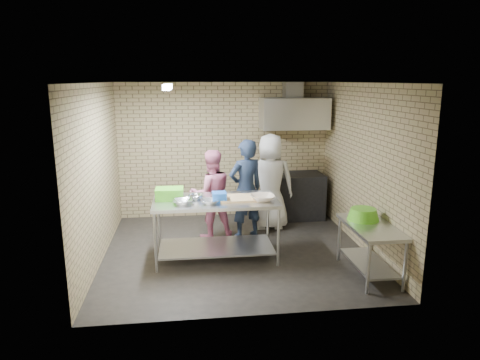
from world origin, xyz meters
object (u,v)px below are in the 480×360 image
(stove, at_px, (292,196))
(green_crate, at_px, (169,194))
(man_navy, at_px, (246,189))
(bottle_red, at_px, (294,116))
(woman_white, at_px, (270,182))
(bottle_green, at_px, (314,117))
(green_basin, at_px, (363,214))
(side_counter, at_px, (369,250))
(woman_pink, at_px, (211,194))
(prep_table, at_px, (216,229))
(blue_tub, at_px, (219,197))

(stove, xyz_separation_m, green_crate, (-2.38, -1.75, 0.59))
(stove, bearing_deg, man_navy, -137.55)
(bottle_red, height_order, woman_white, bottle_red)
(bottle_green, bearing_deg, green_basin, -90.42)
(side_counter, bearing_deg, stove, 99.29)
(woman_pink, distance_m, woman_white, 1.17)
(green_crate, bearing_deg, bottle_red, 39.31)
(bottle_red, bearing_deg, prep_table, -129.35)
(prep_table, xyz_separation_m, green_basin, (2.11, -0.63, 0.36))
(green_basin, distance_m, bottle_red, 3.01)
(side_counter, xyz_separation_m, stove, (-0.45, 2.75, 0.08))
(prep_table, bearing_deg, side_counter, -22.48)
(stove, bearing_deg, green_crate, -143.68)
(green_crate, relative_size, woman_white, 0.24)
(stove, distance_m, woman_pink, 1.95)
(green_crate, relative_size, green_basin, 0.92)
(prep_table, height_order, man_navy, man_navy)
(blue_tub, xyz_separation_m, bottle_red, (1.68, 2.21, 1.01))
(side_counter, distance_m, bottle_red, 3.44)
(green_crate, distance_m, bottle_red, 3.29)
(green_basin, distance_m, man_navy, 2.14)
(woman_pink, bearing_deg, stove, -162.63)
(green_basin, bearing_deg, woman_white, 117.64)
(stove, height_order, woman_white, woman_white)
(prep_table, relative_size, stove, 1.59)
(man_navy, bearing_deg, blue_tub, 40.32)
(bottle_green, bearing_deg, prep_table, -135.28)
(green_basin, height_order, man_navy, man_navy)
(green_crate, bearing_deg, woman_white, 32.94)
(side_counter, height_order, green_basin, green_basin)
(bottle_green, bearing_deg, man_navy, -141.22)
(blue_tub, height_order, bottle_green, bottle_green)
(bottle_green, bearing_deg, green_crate, -144.89)
(bottle_green, relative_size, man_navy, 0.09)
(woman_white, bearing_deg, bottle_green, -137.01)
(bottle_green, bearing_deg, blue_tub, -133.27)
(bottle_red, bearing_deg, woman_white, -127.33)
(bottle_red, bearing_deg, bottle_green, 0.00)
(side_counter, bearing_deg, blue_tub, 159.41)
(prep_table, xyz_separation_m, stove, (1.68, 1.87, -0.03))
(blue_tub, relative_size, woman_white, 0.12)
(side_counter, relative_size, stove, 1.00)
(bottle_red, bearing_deg, green_crate, -140.69)
(man_navy, bearing_deg, bottle_green, -161.89)
(bottle_green, bearing_deg, woman_white, -141.35)
(stove, distance_m, bottle_red, 1.60)
(man_navy, bearing_deg, green_basin, 114.70)
(green_crate, distance_m, woman_pink, 1.11)
(stove, distance_m, green_crate, 3.01)
(stove, bearing_deg, green_basin, -80.24)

